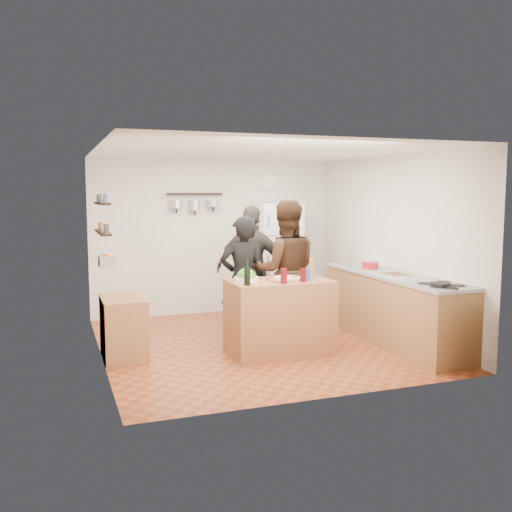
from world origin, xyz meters
name	(u,v)px	position (x,y,z in m)	size (l,w,h in m)	color
room_shell	(249,246)	(0.00, 0.39, 1.25)	(4.20, 4.20, 4.20)	brown
prep_island	(280,317)	(0.10, -0.49, 0.46)	(1.25, 0.72, 0.91)	#9A5D38
pizza_board	(287,279)	(0.18, -0.51, 0.92)	(0.42, 0.34, 0.02)	#985A37
pizza	(287,278)	(0.18, -0.51, 0.94)	(0.34, 0.34, 0.02)	beige
salad_bowl	(246,279)	(-0.32, -0.44, 0.94)	(0.29, 0.29, 0.06)	white
wine_bottle	(247,276)	(-0.40, -0.71, 1.02)	(0.07, 0.07, 0.22)	black
wine_glass_near	(284,276)	(0.05, -0.73, 1.00)	(0.08, 0.08, 0.18)	#5E080F
wine_glass_far	(303,275)	(0.32, -0.69, 0.99)	(0.07, 0.07, 0.17)	#50060A
pepper_mill	(312,270)	(0.55, -0.44, 1.01)	(0.06, 0.06, 0.20)	olive
salt_canister	(306,275)	(0.40, -0.61, 0.97)	(0.08, 0.08, 0.13)	#1B3D94
person_left	(243,280)	(-0.18, 0.12, 0.84)	(0.61, 0.40, 1.68)	black
person_center	(285,271)	(0.40, 0.05, 0.94)	(0.91, 0.71, 1.88)	black
person_back	(252,269)	(0.14, 0.64, 0.90)	(1.05, 0.44, 1.79)	#302E2A
counter_run	(394,309)	(1.70, -0.55, 0.45)	(0.63, 2.63, 0.90)	#9E7042
stove_top	(441,286)	(1.70, -1.50, 0.91)	(0.60, 0.62, 0.02)	white
skillet	(440,285)	(1.60, -1.61, 0.94)	(0.23, 0.23, 0.04)	black
sink	(362,266)	(1.70, 0.30, 0.92)	(0.50, 0.80, 0.03)	silver
cutting_board	(396,275)	(1.70, -0.58, 0.91)	(0.30, 0.40, 0.02)	brown
red_bowl	(370,265)	(1.65, -0.02, 0.97)	(0.23, 0.23, 0.09)	#AF1422
fridge	(276,258)	(0.95, 1.75, 0.90)	(0.70, 0.68, 1.80)	white
wall_clock	(269,182)	(0.95, 2.08, 2.15)	(0.30, 0.30, 0.03)	silver
spice_shelf_lower	(103,232)	(-1.93, 0.20, 1.50)	(0.12, 1.00, 0.03)	black
spice_shelf_upper	(102,203)	(-1.93, 0.20, 1.85)	(0.12, 1.00, 0.03)	black
produce_basket	(106,261)	(-1.90, 0.20, 1.15)	(0.18, 0.35, 0.14)	silver
side_table	(124,327)	(-1.74, -0.01, 0.36)	(0.50, 0.80, 0.73)	#9D6842
pot_rack	(195,194)	(-0.35, 2.00, 1.95)	(0.90, 0.04, 0.04)	black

